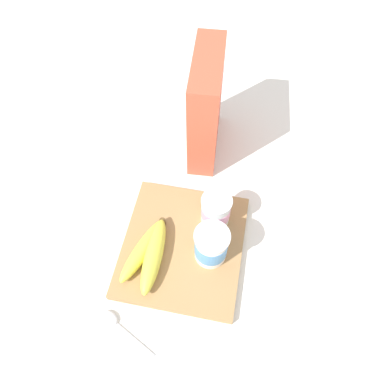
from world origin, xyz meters
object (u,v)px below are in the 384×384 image
at_px(yogurt_cup_front, 216,210).
at_px(yogurt_cup_back, 211,246).
at_px(cutting_board, 183,246).
at_px(banana_bunch, 149,253).
at_px(spoon, 120,326).
at_px(cereal_box, 206,107).

xyz_separation_m(yogurt_cup_front, yogurt_cup_back, (0.09, 0.00, 0.01)).
bearing_deg(yogurt_cup_back, cutting_board, -100.62).
distance_m(cutting_board, banana_bunch, 0.08).
xyz_separation_m(yogurt_cup_back, spoon, (0.18, -0.15, -0.06)).
height_order(yogurt_cup_front, yogurt_cup_back, yogurt_cup_back).
distance_m(cutting_board, yogurt_cup_back, 0.09).
bearing_deg(yogurt_cup_back, cereal_box, -167.71).
bearing_deg(banana_bunch, cereal_box, 170.31).
relative_size(yogurt_cup_back, spoon, 0.75).
bearing_deg(banana_bunch, spoon, -9.11).
height_order(yogurt_cup_back, banana_bunch, yogurt_cup_back).
bearing_deg(yogurt_cup_back, spoon, -40.21).
relative_size(cereal_box, yogurt_cup_back, 2.84).
bearing_deg(yogurt_cup_front, yogurt_cup_back, 2.54).
xyz_separation_m(cereal_box, spoon, (0.49, -0.08, -0.13)).
relative_size(cutting_board, yogurt_cup_back, 3.01).
distance_m(cutting_board, yogurt_cup_front, 0.11).
distance_m(cutting_board, cereal_box, 0.33).
bearing_deg(cutting_board, cereal_box, -178.98).
distance_m(yogurt_cup_front, yogurt_cup_back, 0.09).
bearing_deg(cereal_box, spoon, 166.31).
bearing_deg(cereal_box, yogurt_cup_back, -171.89).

